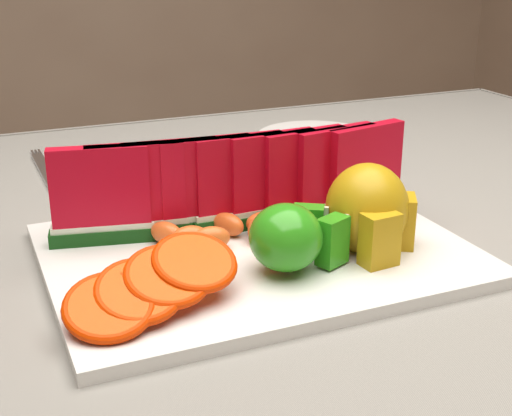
# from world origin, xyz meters

# --- Properties ---
(table) EXTENTS (1.40, 0.90, 0.75)m
(table) POSITION_xyz_m (0.00, 0.00, 0.65)
(table) COLOR #483218
(table) RESTS_ON ground
(tablecloth) EXTENTS (1.53, 1.03, 0.20)m
(tablecloth) POSITION_xyz_m (0.00, 0.00, 0.72)
(tablecloth) COLOR gray
(tablecloth) RESTS_ON table
(platter) EXTENTS (0.40, 0.30, 0.01)m
(platter) POSITION_xyz_m (-0.00, -0.08, 0.76)
(platter) COLOR silver
(platter) RESTS_ON tablecloth
(apple_cluster) EXTENTS (0.10, 0.08, 0.06)m
(apple_cluster) POSITION_xyz_m (0.01, -0.14, 0.80)
(apple_cluster) COLOR #328A1D
(apple_cluster) RESTS_ON platter
(pear_cluster) EXTENTS (0.11, 0.11, 0.09)m
(pear_cluster) POSITION_xyz_m (0.10, -0.12, 0.81)
(pear_cluster) COLOR #9C7418
(pear_cluster) RESTS_ON platter
(side_plate) EXTENTS (0.23, 0.23, 0.01)m
(side_plate) POSITION_xyz_m (0.26, 0.29, 0.76)
(side_plate) COLOR silver
(side_plate) RESTS_ON tablecloth
(fork) EXTENTS (0.02, 0.20, 0.00)m
(fork) POSITION_xyz_m (-0.16, 0.29, 0.76)
(fork) COLOR silver
(fork) RESTS_ON tablecloth
(watermelon_row) EXTENTS (0.39, 0.07, 0.10)m
(watermelon_row) POSITION_xyz_m (0.00, -0.02, 0.82)
(watermelon_row) COLOR #0C3609
(watermelon_row) RESTS_ON platter
(orange_fan_front) EXTENTS (0.16, 0.11, 0.05)m
(orange_fan_front) POSITION_xyz_m (-0.13, -0.16, 0.79)
(orange_fan_front) COLOR #E84F02
(orange_fan_front) RESTS_ON platter
(orange_fan_back) EXTENTS (0.34, 0.11, 0.05)m
(orange_fan_back) POSITION_xyz_m (0.01, 0.04, 0.79)
(orange_fan_back) COLOR #E84F02
(orange_fan_back) RESTS_ON platter
(tangerine_segments) EXTENTS (0.19, 0.07, 0.02)m
(tangerine_segments) POSITION_xyz_m (-0.01, -0.06, 0.78)
(tangerine_segments) COLOR orange
(tangerine_segments) RESTS_ON platter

